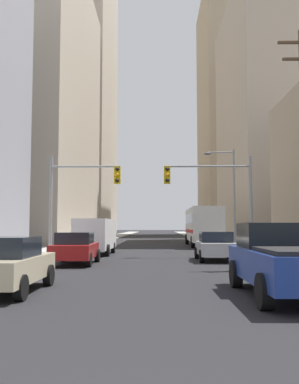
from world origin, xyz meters
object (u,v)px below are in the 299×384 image
Objects in this scene: sedan_red at (75,248)px; traffic_signal_near_right at (212,188)px; city_bus at (203,225)px; cargo_van_white at (95,234)px; pickup_truck_blue at (284,260)px; sedan_beige at (5,264)px; sedan_silver at (215,246)px; traffic_signal_near_left at (81,189)px.

traffic_signal_near_right is (7.17, 5.21, 3.34)m from sedan_red.
city_bus is at bearing 67.08° from sedan_red.
traffic_signal_near_right is (7.24, -1.86, 2.82)m from cargo_van_white.
city_bus is at bearing 86.56° from traffic_signal_near_right.
city_bus is 20.58m from sedan_red.
sedan_red is at bearing 128.13° from pickup_truck_blue.
city_bus reaches higher than sedan_beige.
traffic_signal_near_right reaches higher than pickup_truck_blue.
traffic_signal_near_right reaches higher than cargo_van_white.
cargo_van_white reaches higher than pickup_truck_blue.
cargo_van_white is 1.25× the size of sedan_beige.
cargo_van_white is 8.47m from sedan_silver.
pickup_truck_blue is 14.72m from traffic_signal_near_right.
cargo_van_white is at bearing 90.52° from sedan_red.
sedan_silver is at bearing 18.75° from sedan_red.
city_bus is 13.91m from traffic_signal_near_right.
sedan_silver is at bearing -94.43° from traffic_signal_near_right.
pickup_truck_blue is 11.53m from sedan_silver.
pickup_truck_blue is 1.27× the size of sedan_red.
traffic_signal_near_left is at bearing 91.69° from sedan_beige.
sedan_beige and sedan_silver have the same top height.
sedan_silver is 0.99× the size of sedan_red.
cargo_van_white is 7.09m from sedan_red.
city_bus is 2.73× the size of sedan_beige.
cargo_van_white is 0.88× the size of traffic_signal_near_left.
cargo_van_white is at bearing 89.28° from sedan_beige.
traffic_signal_near_left is (-7.87, 14.37, 3.13)m from pickup_truck_blue.
cargo_van_white is 3.40m from traffic_signal_near_left.
city_bus is at bearing 86.39° from sedan_silver.
city_bus is 16.64m from sedan_silver.
traffic_signal_near_right is at bearing 35.97° from sedan_red.
sedan_silver is at bearing -93.61° from city_bus.
traffic_signal_near_right is at bearing 0.00° from traffic_signal_near_left.
sedan_red is at bearing -144.03° from traffic_signal_near_right.
city_bus reaches higher than sedan_silver.
pickup_truck_blue is at bearing -88.80° from sedan_silver.
traffic_signal_near_right is at bearing -93.44° from city_bus.
cargo_van_white is at bearing 71.88° from traffic_signal_near_left.
pickup_truck_blue is 16.68m from traffic_signal_near_left.
sedan_beige is 0.70× the size of traffic_signal_near_left.
sedan_red is 6.20m from traffic_signal_near_left.
sedan_silver is (7.02, -4.71, -0.52)m from cargo_van_white.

